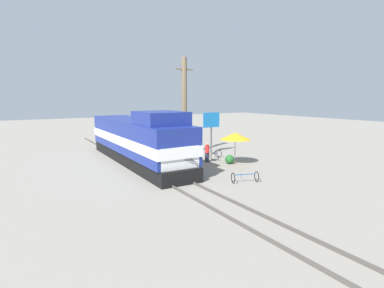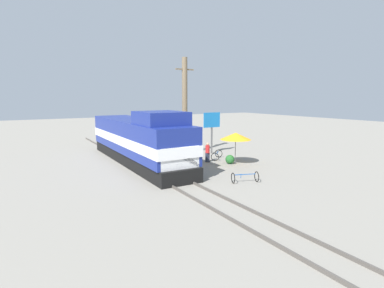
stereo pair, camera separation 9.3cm
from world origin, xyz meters
The scene contains 11 objects.
ground_plane centered at (0.00, 0.00, 0.00)m, with size 120.00×120.00×0.00m, color gray.
rail_near centered at (-0.72, 0.00, 0.07)m, with size 0.08×39.34×0.15m, color #4C4742.
rail_far centered at (0.72, 0.00, 0.07)m, with size 0.08×39.34×0.15m, color #4C4742.
locomotive centered at (0.00, 2.61, 1.85)m, with size 3.12×15.39×4.31m.
utility_pole centered at (4.90, 3.86, 4.40)m, with size 1.80×0.48×8.72m.
vendor_umbrella centered at (6.39, -1.58, 2.24)m, with size 2.41×2.41×2.51m.
billboard_sign centered at (7.38, 3.16, 2.86)m, with size 1.78×0.12×3.85m.
shrub_cluster centered at (6.11, -1.27, 0.36)m, with size 0.72×0.72×0.72m, color #236028.
person_bystander centered at (4.94, 0.18, 0.86)m, with size 0.34×0.34×1.60m.
bicycle centered at (6.30, 0.78, 0.35)m, with size 1.66×1.61×0.67m.
bicycle_spare centered at (3.66, -5.94, 0.34)m, with size 1.73×1.14×0.66m.
Camera 1 is at (-8.44, -19.70, 5.25)m, focal length 28.00 mm.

